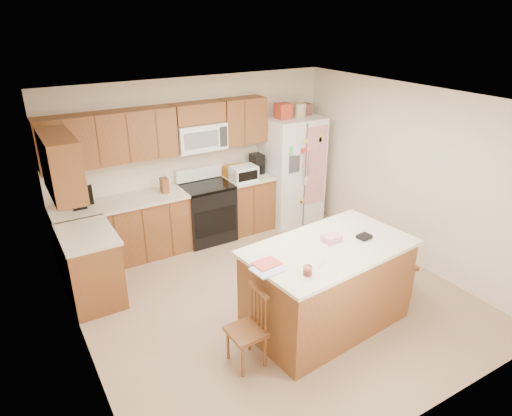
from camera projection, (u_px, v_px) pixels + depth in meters
ground at (273, 297)px, 5.86m from camera, size 4.50×4.50×0.00m
room_shell at (274, 193)px, 5.28m from camera, size 4.60×4.60×2.52m
cabinetry at (147, 201)px, 6.44m from camera, size 3.36×1.56×2.15m
stove at (207, 211)px, 7.19m from camera, size 0.76×0.65×1.13m
refrigerator at (292, 169)px, 7.70m from camera, size 0.90×0.79×2.04m
island at (327, 285)px, 5.18m from camera, size 2.00×1.27×1.11m
windsor_chair_left at (248, 330)px, 4.63m from camera, size 0.36×0.38×0.86m
windsor_chair_back at (300, 265)px, 5.74m from camera, size 0.46×0.44×0.93m
windsor_chair_right at (394, 264)px, 5.74m from camera, size 0.44×0.46×0.96m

